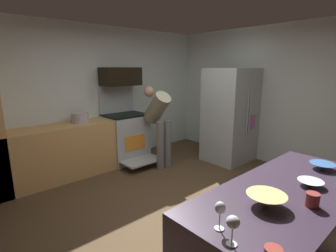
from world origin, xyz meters
TOP-DOWN VIEW (x-y plane):
  - ground_plane at (0.00, 0.00)m, footprint 5.20×4.80m
  - wall_back at (0.00, 2.34)m, footprint 5.20×0.12m
  - wall_right at (2.54, 0.00)m, footprint 0.12×4.80m
  - lower_cabinet_run at (-0.90, 1.98)m, footprint 2.40×0.60m
  - oven_range at (0.44, 1.96)m, footprint 0.76×1.06m
  - microwave at (0.44, 2.06)m, footprint 0.74×0.38m
  - refrigerator at (2.03, 0.64)m, footprint 0.90×0.80m
  - person_cook at (0.77, 1.32)m, footprint 0.31×0.63m
  - counter_island at (-0.26, -1.50)m, footprint 1.92×0.80m
  - mixing_bowl_large at (-0.07, -1.59)m, footprint 0.20×0.20m
  - mixing_bowl_small at (0.39, -1.53)m, footprint 0.22×0.22m
  - mixing_bowl_prep at (-0.63, -1.50)m, footprint 0.27×0.27m
  - wine_glass_near at (-1.14, -1.58)m, footprint 0.07×0.07m
  - wine_glass_mid at (-1.08, -1.45)m, footprint 0.06×0.06m
  - mug_tea at (-0.40, -1.72)m, footprint 0.09×0.09m
  - stock_pot at (-0.44, 1.98)m, footprint 0.28×0.28m

SIDE VIEW (x-z plane):
  - ground_plane at x=0.00m, z-range -0.02..0.00m
  - lower_cabinet_run at x=-0.90m, z-range 0.00..0.90m
  - counter_island at x=-0.26m, z-range 0.00..0.90m
  - oven_range at x=0.44m, z-range -0.24..1.25m
  - person_cook at x=0.77m, z-range 0.14..1.63m
  - refrigerator at x=2.03m, z-range 0.00..1.82m
  - mixing_bowl_large at x=-0.07m, z-range 0.90..0.95m
  - mixing_bowl_small at x=0.39m, z-range 0.90..0.96m
  - mixing_bowl_prep at x=-0.63m, z-range 0.90..0.99m
  - mug_tea at x=-0.40m, z-range 0.90..1.00m
  - stock_pot at x=-0.44m, z-range 0.90..1.08m
  - wine_glass_mid at x=-1.08m, z-range 0.94..1.12m
  - wine_glass_near at x=-1.14m, z-range 0.94..1.11m
  - wall_back at x=0.00m, z-range 0.00..2.60m
  - wall_right at x=2.54m, z-range 0.00..2.60m
  - microwave at x=0.44m, z-range 1.49..1.84m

